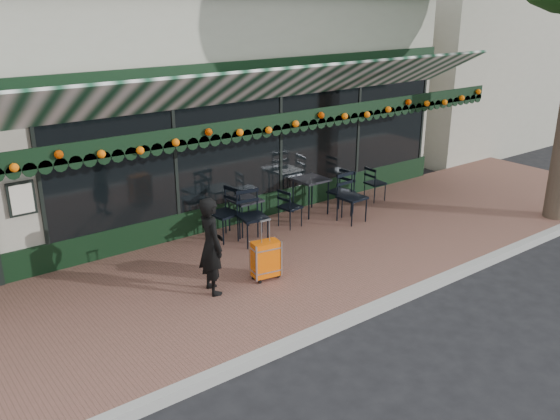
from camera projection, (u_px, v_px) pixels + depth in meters
ground at (366, 312)px, 8.89m from camera, size 80.00×80.00×0.00m
sidewalk at (285, 263)px, 10.36m from camera, size 18.00×4.00×0.15m
curb at (370, 310)px, 8.80m from camera, size 18.00×0.16×0.15m
restaurant_building at (135, 96)px, 13.99m from camera, size 12.00×9.60×4.50m
neighbor_building_right at (467, 58)px, 21.48m from camera, size 12.00×8.00×4.80m
woman at (211, 246)px, 8.96m from camera, size 0.45×0.61×1.54m
suitcase at (266, 259)px, 9.52m from camera, size 0.48×0.32×1.01m
cafe_table_a at (311, 182)px, 12.31m from camera, size 0.63×0.63×0.77m
cafe_table_b at (245, 203)px, 11.35m from camera, size 0.54×0.54×0.67m
chair_a_left at (341, 192)px, 12.39m from camera, size 0.53×0.53×0.93m
chair_a_right at (375, 183)px, 13.22m from camera, size 0.41×0.41×0.79m
chair_a_front at (352, 198)px, 11.93m from camera, size 0.52×0.52×1.00m
chair_b_left at (224, 214)px, 11.04m from camera, size 0.56×0.56×0.99m
chair_b_right at (290, 207)px, 11.70m from camera, size 0.44×0.44×0.79m
chair_b_front at (253, 218)px, 10.85m from camera, size 0.57×0.57×1.01m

